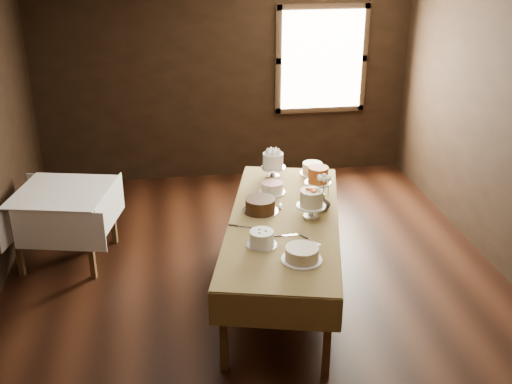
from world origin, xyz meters
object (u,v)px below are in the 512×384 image
at_px(cake_lattice, 272,188).
at_px(cake_chocolate, 260,206).
at_px(cake_server_a, 290,235).
at_px(cake_server_e, 246,227).
at_px(display_table, 284,224).
at_px(cake_meringue, 273,166).
at_px(cake_cream, 302,254).
at_px(cake_server_b, 314,242).
at_px(flower_vase, 323,203).
at_px(cake_server_c, 280,202).
at_px(cake_speckled, 312,169).
at_px(cake_swirl, 262,239).
at_px(side_table, 63,199).
at_px(cake_flowers, 311,205).
at_px(cake_caramel, 318,183).

relative_size(cake_lattice, cake_chocolate, 0.86).
distance_m(cake_server_a, cake_server_e, 0.41).
height_order(display_table, cake_meringue, cake_meringue).
relative_size(display_table, cake_server_e, 11.28).
bearing_deg(cake_cream, cake_chocolate, 101.49).
height_order(cake_server_b, cake_server_e, same).
bearing_deg(flower_vase, cake_cream, -114.02).
distance_m(cake_server_a, cake_server_c, 0.68).
distance_m(cake_speckled, cake_cream, 1.87).
distance_m(cake_swirl, cake_server_e, 0.36).
bearing_deg(side_table, cake_meringue, 1.37).
xyz_separation_m(cake_swirl, cake_cream, (0.28, -0.29, -0.01)).
bearing_deg(display_table, cake_cream, -90.10).
relative_size(cake_lattice, cake_swirl, 1.01).
xyz_separation_m(side_table, cake_server_a, (2.11, -1.30, 0.10)).
height_order(cake_meringue, cake_cream, cake_meringue).
distance_m(cake_meringue, cake_server_e, 1.24).
distance_m(display_table, cake_lattice, 0.60).
xyz_separation_m(side_table, cake_server_c, (2.15, -0.62, 0.10)).
bearing_deg(display_table, cake_meringue, 85.95).
distance_m(cake_chocolate, cake_flowers, 0.49).
bearing_deg(cake_lattice, cake_cream, -89.73).
xyz_separation_m(cake_meringue, cake_server_e, (-0.44, -1.15, -0.12)).
relative_size(display_table, cake_flowers, 9.01).
xyz_separation_m(cake_server_b, flower_vase, (0.23, 0.62, 0.07)).
xyz_separation_m(cake_flowers, flower_vase, (0.15, 0.14, -0.05)).
xyz_separation_m(cake_swirl, cake_server_c, (0.31, 0.83, -0.06)).
bearing_deg(cake_flowers, cake_server_e, -168.75).
xyz_separation_m(side_table, cake_flowers, (2.37, -0.97, 0.22)).
xyz_separation_m(cake_chocolate, cake_server_b, (0.36, -0.66, -0.06)).
bearing_deg(cake_cream, side_table, 140.68).
bearing_deg(cake_server_e, cake_meringue, 94.45).
distance_m(display_table, cake_meringue, 1.04).
distance_m(cake_chocolate, cake_server_c, 0.28).
bearing_deg(cake_swirl, cake_server_a, 28.07).
bearing_deg(cake_caramel, cake_server_b, -105.39).
xyz_separation_m(side_table, flower_vase, (2.52, -0.83, 0.17)).
bearing_deg(cake_server_e, cake_cream, -34.39).
xyz_separation_m(cake_cream, cake_server_b, (0.17, 0.29, -0.05)).
height_order(cake_swirl, cake_cream, cake_swirl).
bearing_deg(cake_server_b, cake_speckled, 134.63).
bearing_deg(side_table, cake_flowers, -22.27).
distance_m(display_table, cake_server_c, 0.36).
distance_m(side_table, cake_server_e, 2.07).
height_order(cake_lattice, cake_cream, cake_cream).
height_order(side_table, cake_meringue, cake_meringue).
height_order(side_table, cake_server_c, cake_server_c).
relative_size(cake_meringue, cake_server_b, 1.19).
height_order(cake_caramel, cake_server_e, cake_caramel).
relative_size(cake_cream, cake_server_b, 1.42).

